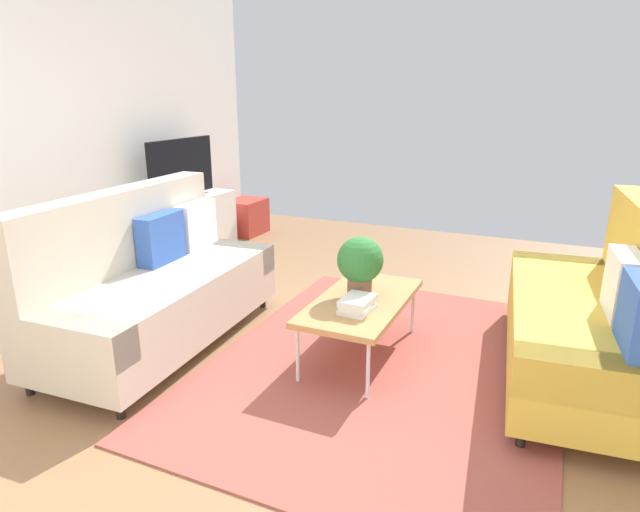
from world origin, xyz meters
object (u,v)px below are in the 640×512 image
object	(u,v)px
tv_console	(185,227)
tv	(182,170)
coffee_table	(361,303)
bottle_0	(160,199)
couch_beige	(154,283)
potted_plant	(360,263)
couch_green	(597,315)
vase_0	(140,201)
table_book_0	(357,309)
storage_trunk	(246,217)

from	to	relation	value
tv_console	tv	distance (m)	0.63
coffee_table	tv_console	bearing A→B (deg)	60.95
coffee_table	bottle_0	distance (m)	2.78
couch_beige	potted_plant	size ratio (longest dim) A/B	4.64
couch_green	tv	world-z (taller)	tv
tv_console	vase_0	distance (m)	0.70
vase_0	bottle_0	bearing A→B (deg)	-27.24
table_book_0	bottle_0	distance (m)	2.90
tv_console	couch_beige	bearing A→B (deg)	-147.32
couch_green	tv_console	size ratio (longest dim) A/B	1.41
couch_green	table_book_0	size ratio (longest dim) A/B	8.22
storage_trunk	bottle_0	distance (m)	1.58
storage_trunk	vase_0	size ratio (longest dim) A/B	3.58
potted_plant	vase_0	world-z (taller)	potted_plant
potted_plant	coffee_table	bearing A→B (deg)	-139.76
table_book_0	bottle_0	xyz separation A→B (m)	(1.24, 2.60, 0.28)
potted_plant	vase_0	distance (m)	2.75
couch_beige	coffee_table	world-z (taller)	couch_beige
tv_console	vase_0	world-z (taller)	vase_0
vase_0	tv_console	bearing A→B (deg)	-4.93
potted_plant	table_book_0	bearing A→B (deg)	-162.53
coffee_table	table_book_0	bearing A→B (deg)	-166.79
storage_trunk	vase_0	world-z (taller)	vase_0
coffee_table	couch_green	bearing A→B (deg)	-78.50
couch_beige	bottle_0	world-z (taller)	couch_beige
tv	table_book_0	world-z (taller)	tv
potted_plant	storage_trunk	bearing A→B (deg)	44.52
coffee_table	vase_0	world-z (taller)	vase_0
coffee_table	bottle_0	world-z (taller)	bottle_0
potted_plant	bottle_0	size ratio (longest dim) A/B	2.98
coffee_table	potted_plant	bearing A→B (deg)	40.24
coffee_table	storage_trunk	xyz separation A→B (m)	(2.54, 2.50, -0.17)
couch_beige	vase_0	world-z (taller)	couch_beige
couch_beige	tv	xyz separation A→B (m)	(1.83, 1.15, 0.51)
coffee_table	tv	size ratio (longest dim) A/B	1.10
tv	storage_trunk	size ratio (longest dim) A/B	1.92
potted_plant	table_book_0	world-z (taller)	potted_plant
coffee_table	tv	world-z (taller)	tv
tv	bottle_0	size ratio (longest dim) A/B	7.12
couch_green	table_book_0	bearing A→B (deg)	104.36
bottle_0	tv	bearing A→B (deg)	2.83
couch_beige	tv	size ratio (longest dim) A/B	1.94
vase_0	couch_green	bearing A→B (deg)	-98.00
storage_trunk	table_book_0	distance (m)	3.75
couch_beige	tv_console	distance (m)	2.18
storage_trunk	tv	bearing A→B (deg)	175.84
coffee_table	table_book_0	xyz separation A→B (m)	(-0.21, -0.05, 0.04)
vase_0	table_book_0	bearing A→B (deg)	-111.66
bottle_0	table_book_0	bearing A→B (deg)	-115.55
tv_console	potted_plant	xyz separation A→B (m)	(-1.41, -2.57, 0.34)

